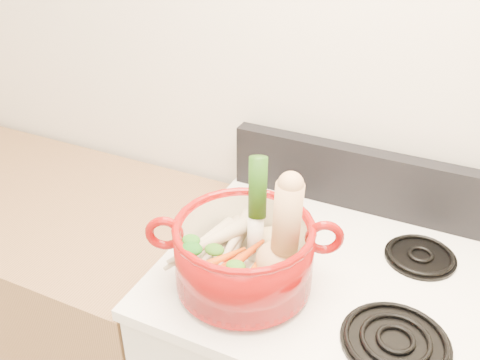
% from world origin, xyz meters
% --- Properties ---
extents(wall_back, '(3.50, 0.02, 2.60)m').
position_xyz_m(wall_back, '(0.00, 1.75, 1.30)').
color(wall_back, silver).
rests_on(wall_back, floor).
extents(cooktop, '(0.78, 0.67, 0.03)m').
position_xyz_m(cooktop, '(0.00, 1.40, 0.93)').
color(cooktop, white).
rests_on(cooktop, stove_body).
extents(control_backsplash, '(0.76, 0.05, 0.18)m').
position_xyz_m(control_backsplash, '(0.00, 1.70, 1.04)').
color(control_backsplash, black).
rests_on(control_backsplash, cooktop).
extents(counter_left, '(1.36, 0.65, 0.90)m').
position_xyz_m(counter_left, '(-1.07, 1.40, 0.45)').
color(counter_left, olive).
rests_on(counter_left, floor).
extents(burner_front_left, '(0.22, 0.22, 0.02)m').
position_xyz_m(burner_front_left, '(-0.19, 1.24, 0.96)').
color(burner_front_left, black).
rests_on(burner_front_left, cooktop).
extents(burner_front_right, '(0.22, 0.22, 0.02)m').
position_xyz_m(burner_front_right, '(0.19, 1.24, 0.96)').
color(burner_front_right, black).
rests_on(burner_front_right, cooktop).
extents(burner_back_left, '(0.17, 0.17, 0.02)m').
position_xyz_m(burner_back_left, '(-0.19, 1.54, 0.96)').
color(burner_back_left, black).
rests_on(burner_back_left, cooktop).
extents(burner_back_right, '(0.17, 0.17, 0.02)m').
position_xyz_m(burner_back_right, '(0.19, 1.54, 0.96)').
color(burner_back_right, black).
rests_on(burner_back_right, cooktop).
extents(dutch_oven, '(0.41, 0.41, 0.15)m').
position_xyz_m(dutch_oven, '(-0.16, 1.26, 1.04)').
color(dutch_oven, maroon).
rests_on(dutch_oven, burner_front_left).
extents(pot_handle_left, '(0.09, 0.05, 0.09)m').
position_xyz_m(pot_handle_left, '(-0.32, 1.19, 1.10)').
color(pot_handle_left, maroon).
rests_on(pot_handle_left, dutch_oven).
extents(pot_handle_right, '(0.09, 0.05, 0.09)m').
position_xyz_m(pot_handle_right, '(-0.00, 1.33, 1.10)').
color(pot_handle_right, maroon).
rests_on(pot_handle_right, dutch_oven).
extents(squash, '(0.14, 0.14, 0.26)m').
position_xyz_m(squash, '(-0.09, 1.27, 1.12)').
color(squash, tan).
rests_on(squash, dutch_oven).
extents(leek, '(0.06, 0.08, 0.27)m').
position_xyz_m(leek, '(-0.16, 1.32, 1.13)').
color(leek, silver).
rests_on(leek, dutch_oven).
extents(ginger, '(0.11, 0.09, 0.05)m').
position_xyz_m(ginger, '(-0.13, 1.36, 1.02)').
color(ginger, '#D2BA81').
rests_on(ginger, dutch_oven).
extents(parsnip_0, '(0.09, 0.25, 0.07)m').
position_xyz_m(parsnip_0, '(-0.20, 1.28, 1.02)').
color(parsnip_0, beige).
rests_on(parsnip_0, dutch_oven).
extents(parsnip_1, '(0.06, 0.19, 0.05)m').
position_xyz_m(parsnip_1, '(-0.24, 1.29, 1.03)').
color(parsnip_1, beige).
rests_on(parsnip_1, dutch_oven).
extents(parsnip_2, '(0.04, 0.17, 0.05)m').
position_xyz_m(parsnip_2, '(-0.23, 1.31, 1.03)').
color(parsnip_2, beige).
rests_on(parsnip_2, dutch_oven).
extents(parsnip_3, '(0.12, 0.20, 0.06)m').
position_xyz_m(parsnip_3, '(-0.27, 1.25, 1.04)').
color(parsnip_3, beige).
rests_on(parsnip_3, dutch_oven).
extents(parsnip_4, '(0.05, 0.20, 0.06)m').
position_xyz_m(parsnip_4, '(-0.20, 1.31, 1.05)').
color(parsnip_4, beige).
rests_on(parsnip_4, dutch_oven).
extents(parsnip_5, '(0.17, 0.22, 0.07)m').
position_xyz_m(parsnip_5, '(-0.24, 1.27, 1.06)').
color(parsnip_5, beige).
rests_on(parsnip_5, dutch_oven).
extents(carrot_0, '(0.11, 0.18, 0.05)m').
position_xyz_m(carrot_0, '(-0.19, 1.23, 1.02)').
color(carrot_0, '#D23C0A').
rests_on(carrot_0, dutch_oven).
extents(carrot_1, '(0.10, 0.14, 0.04)m').
position_xyz_m(carrot_1, '(-0.19, 1.21, 1.02)').
color(carrot_1, '#C75109').
rests_on(carrot_1, dutch_oven).
extents(carrot_2, '(0.04, 0.17, 0.04)m').
position_xyz_m(carrot_2, '(-0.12, 1.21, 1.03)').
color(carrot_2, '#D94D0A').
rests_on(carrot_2, dutch_oven).
extents(carrot_3, '(0.10, 0.13, 0.04)m').
position_xyz_m(carrot_3, '(-0.20, 1.23, 1.03)').
color(carrot_3, '#D7520A').
rests_on(carrot_3, dutch_oven).
extents(carrot_4, '(0.08, 0.16, 0.05)m').
position_xyz_m(carrot_4, '(-0.16, 1.24, 1.04)').
color(carrot_4, '#BE3409').
rests_on(carrot_4, dutch_oven).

